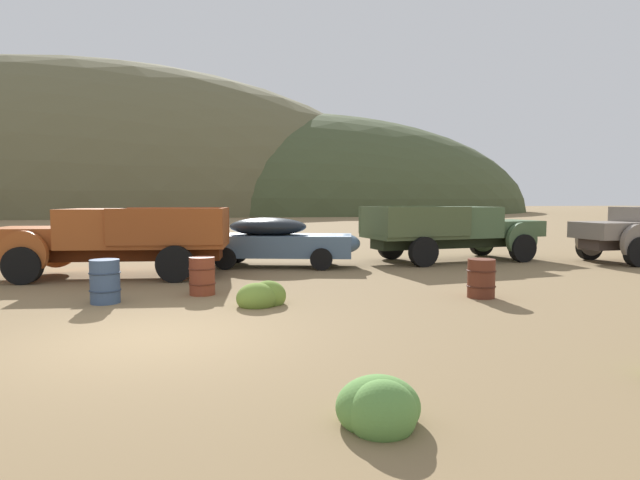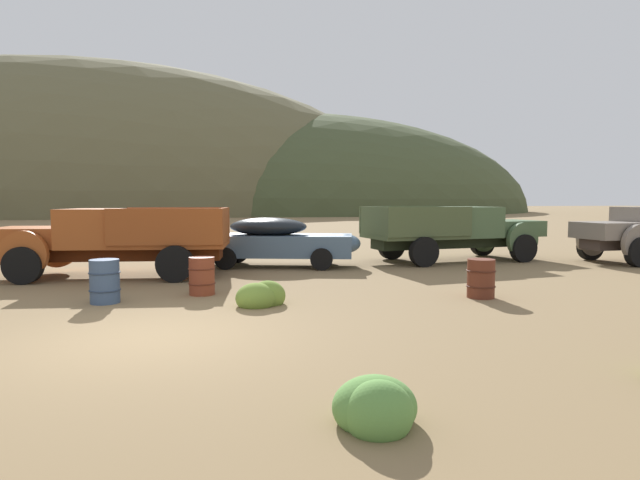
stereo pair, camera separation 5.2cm
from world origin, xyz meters
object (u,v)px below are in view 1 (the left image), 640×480
object	(u,v)px
oil_drum_spare	(105,281)
oil_drum_by_truck	(481,278)
car_chalk_blue	(281,241)
truck_oxide_orange	(99,240)
truck_weathered_green	(465,231)
oil_drum_foreground	(202,276)

from	to	relation	value
oil_drum_spare	oil_drum_by_truck	size ratio (longest dim) A/B	1.07
car_chalk_blue	oil_drum_by_truck	bearing A→B (deg)	-45.10
truck_oxide_orange	oil_drum_by_truck	distance (m)	10.06
truck_weathered_green	truck_oxide_orange	bearing A→B (deg)	-179.09
oil_drum_spare	oil_drum_by_truck	world-z (taller)	oil_drum_spare
truck_oxide_orange	car_chalk_blue	size ratio (longest dim) A/B	1.21
car_chalk_blue	truck_weathered_green	distance (m)	6.59
truck_oxide_orange	oil_drum_spare	world-z (taller)	truck_oxide_orange
oil_drum_by_truck	oil_drum_foreground	bearing A→B (deg)	163.55
truck_oxide_orange	oil_drum_spare	size ratio (longest dim) A/B	7.04
oil_drum_spare	oil_drum_by_truck	bearing A→B (deg)	-8.76
truck_oxide_orange	oil_drum_by_truck	world-z (taller)	truck_oxide_orange
oil_drum_spare	oil_drum_foreground	world-z (taller)	oil_drum_spare
truck_oxide_orange	car_chalk_blue	world-z (taller)	truck_oxide_orange
car_chalk_blue	oil_drum_foreground	world-z (taller)	car_chalk_blue
truck_oxide_orange	oil_drum_foreground	xyz separation A→B (m)	(2.72, -3.34, -0.61)
oil_drum_foreground	oil_drum_spare	bearing A→B (deg)	-164.77
oil_drum_by_truck	car_chalk_blue	bearing A→B (deg)	118.38
truck_weathered_green	oil_drum_by_truck	xyz separation A→B (m)	(-3.17, -6.55, -0.60)
truck_oxide_orange	oil_drum_spare	bearing A→B (deg)	108.89
truck_weathered_green	oil_drum_foreground	bearing A→B (deg)	-158.31
truck_oxide_orange	oil_drum_spare	distance (m)	3.99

